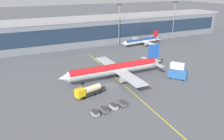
% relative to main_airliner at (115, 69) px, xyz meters
% --- Properties ---
extents(ground_plane, '(700.00, 700.00, 0.00)m').
position_rel_main_airliner_xyz_m(ground_plane, '(-4.36, -4.88, -3.88)').
color(ground_plane, '#515459').
extents(apron_lead_in_line, '(4.85, 79.89, 0.01)m').
position_rel_main_airliner_xyz_m(apron_lead_in_line, '(0.32, -2.88, -3.88)').
color(apron_lead_in_line, yellow).
rests_on(apron_lead_in_line, ground_plane).
extents(terminal_building, '(206.47, 22.13, 15.38)m').
position_rel_main_airliner_xyz_m(terminal_building, '(4.70, 59.19, 3.83)').
color(terminal_building, slate).
rests_on(terminal_building, ground_plane).
extents(main_airliner, '(43.48, 34.37, 11.55)m').
position_rel_main_airliner_xyz_m(main_airliner, '(0.00, 0.00, 0.00)').
color(main_airliner, '#B2B7BC').
rests_on(main_airliner, ground_plane).
extents(fuel_tanker, '(11.07, 5.31, 3.25)m').
position_rel_main_airliner_xyz_m(fuel_tanker, '(-14.34, -9.44, -2.13)').
color(fuel_tanker, '#232326').
rests_on(fuel_tanker, ground_plane).
extents(catering_lift, '(6.15, 6.90, 6.30)m').
position_rel_main_airliner_xyz_m(catering_lift, '(21.23, -10.52, -0.81)').
color(catering_lift, '#285B9E').
rests_on(catering_lift, ground_plane).
extents(baggage_cart_0, '(2.02, 2.88, 1.48)m').
position_rel_main_airliner_xyz_m(baggage_cart_0, '(-17.09, -21.88, -3.10)').
color(baggage_cart_0, gray).
rests_on(baggage_cart_0, ground_plane).
extents(baggage_cart_1, '(2.02, 2.88, 1.48)m').
position_rel_main_airliner_xyz_m(baggage_cart_1, '(-13.94, -21.33, -3.10)').
color(baggage_cart_1, '#595B60').
rests_on(baggage_cart_1, ground_plane).
extents(baggage_cart_2, '(2.02, 2.88, 1.48)m').
position_rel_main_airliner_xyz_m(baggage_cart_2, '(-10.79, -20.77, -3.10)').
color(baggage_cart_2, '#B2B7BC').
rests_on(baggage_cart_2, ground_plane).
extents(baggage_cart_3, '(2.02, 2.88, 1.48)m').
position_rel_main_airliner_xyz_m(baggage_cart_3, '(-7.64, -20.21, -3.10)').
color(baggage_cart_3, '#595B60').
rests_on(baggage_cart_3, ground_plane).
extents(commuter_jet_far, '(28.01, 22.24, 7.66)m').
position_rel_main_airliner_xyz_m(commuter_jet_far, '(37.52, 40.07, -1.28)').
color(commuter_jet_far, white).
rests_on(commuter_jet_far, ground_plane).
extents(apron_light_mast_1, '(2.80, 0.50, 23.69)m').
position_rel_main_airliner_xyz_m(apron_light_mast_1, '(26.00, 47.23, 9.95)').
color(apron_light_mast_1, gray).
rests_on(apron_light_mast_1, ground_plane).
extents(apron_light_mast_2, '(2.80, 0.50, 23.92)m').
position_rel_main_airliner_xyz_m(apron_light_mast_2, '(66.49, 47.23, 10.08)').
color(apron_light_mast_2, gray).
rests_on(apron_light_mast_2, ground_plane).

